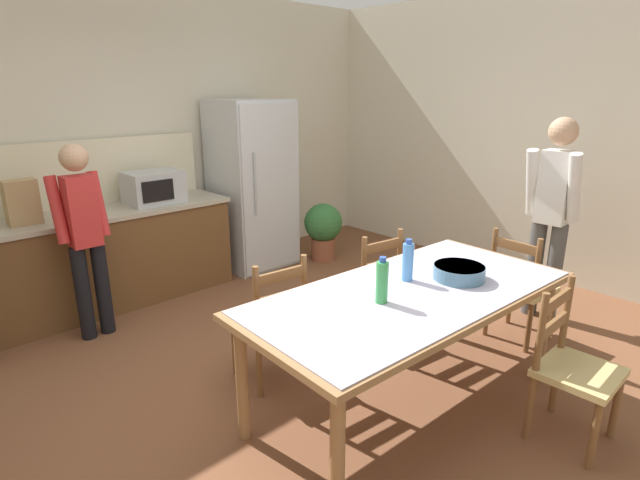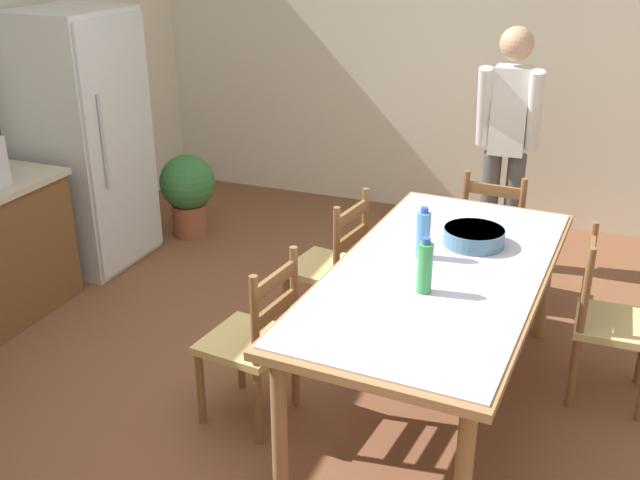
% 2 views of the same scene
% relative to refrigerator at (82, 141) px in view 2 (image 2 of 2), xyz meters
% --- Properties ---
extents(ground_plane, '(8.32, 8.32, 0.00)m').
position_rel_refrigerator_xyz_m(ground_plane, '(-1.25, -2.19, -0.91)').
color(ground_plane, brown).
extents(wall_right, '(0.12, 5.20, 2.90)m').
position_rel_refrigerator_xyz_m(wall_right, '(2.01, -2.19, 0.54)').
color(wall_right, beige).
rests_on(wall_right, ground).
extents(refrigerator, '(0.77, 0.73, 1.82)m').
position_rel_refrigerator_xyz_m(refrigerator, '(0.00, 0.00, 0.00)').
color(refrigerator, silver).
rests_on(refrigerator, ground).
extents(dining_table, '(2.16, 1.11, 0.79)m').
position_rel_refrigerator_xyz_m(dining_table, '(-0.89, -2.81, -0.20)').
color(dining_table, olive).
rests_on(dining_table, ground).
extents(bottle_near_centre, '(0.07, 0.07, 0.27)m').
position_rel_refrigerator_xyz_m(bottle_near_centre, '(-1.15, -2.80, 0.00)').
color(bottle_near_centre, green).
rests_on(bottle_near_centre, dining_table).
extents(bottle_off_centre, '(0.07, 0.07, 0.27)m').
position_rel_refrigerator_xyz_m(bottle_off_centre, '(-0.78, -2.69, 0.00)').
color(bottle_off_centre, '#4C8ED6').
rests_on(bottle_off_centre, dining_table).
extents(serving_bowl, '(0.32, 0.32, 0.09)m').
position_rel_refrigerator_xyz_m(serving_bowl, '(-0.52, -2.91, -0.07)').
color(serving_bowl, slate).
rests_on(serving_bowl, dining_table).
extents(chair_side_near_right, '(0.43, 0.41, 0.91)m').
position_rel_refrigerator_xyz_m(chair_side_near_right, '(-0.46, -3.63, -0.47)').
color(chair_side_near_right, brown).
rests_on(chair_side_near_right, ground).
extents(chair_side_far_left, '(0.46, 0.44, 0.91)m').
position_rel_refrigerator_xyz_m(chair_side_far_left, '(-1.32, -2.00, -0.47)').
color(chair_side_far_left, brown).
rests_on(chair_side_far_left, ground).
extents(chair_side_far_right, '(0.47, 0.45, 0.91)m').
position_rel_refrigerator_xyz_m(chair_side_far_right, '(-0.38, -2.05, -0.47)').
color(chair_side_far_right, brown).
rests_on(chair_side_far_right, ground).
extents(chair_head_end, '(0.43, 0.45, 0.91)m').
position_rel_refrigerator_xyz_m(chair_head_end, '(0.46, -2.88, -0.47)').
color(chair_head_end, brown).
rests_on(chair_head_end, ground).
extents(person_by_table, '(0.30, 0.44, 1.72)m').
position_rel_refrigerator_xyz_m(person_by_table, '(1.01, -2.83, 0.06)').
color(person_by_table, '#4C4C4C').
rests_on(person_by_table, ground).
extents(potted_plant, '(0.44, 0.44, 0.67)m').
position_rel_refrigerator_xyz_m(potted_plant, '(0.66, -0.43, -0.53)').
color(potted_plant, brown).
rests_on(potted_plant, ground).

